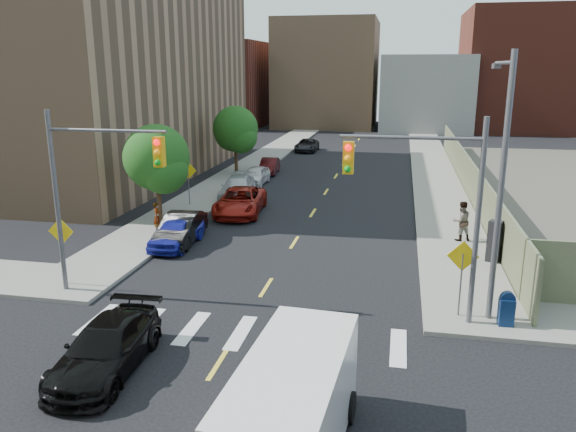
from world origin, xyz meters
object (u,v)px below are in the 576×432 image
at_px(parked_car_blue, 177,232).
at_px(black_sedan, 106,348).
at_px(payphone, 494,241).
at_px(pedestrian_east, 461,221).
at_px(parked_car_red, 240,201).
at_px(parked_car_silver, 238,188).
at_px(cargo_van, 294,404).
at_px(parked_car_grey, 307,145).
at_px(mailbox, 507,309).
at_px(pedestrian_west, 157,217).
at_px(parked_car_white, 256,175).
at_px(parked_car_black, 181,229).
at_px(parked_car_maroon, 269,166).

xyz_separation_m(parked_car_blue, black_sedan, (2.49, -11.33, -0.01)).
xyz_separation_m(payphone, pedestrian_east, (-1.12, 2.97, 0.06)).
height_order(parked_car_red, parked_car_silver, parked_car_red).
bearing_deg(cargo_van, parked_car_grey, 102.70).
xyz_separation_m(parked_car_red, payphone, (13.40, -6.33, 0.31)).
bearing_deg(parked_car_grey, cargo_van, -81.38).
distance_m(parked_car_blue, payphone, 14.70).
distance_m(parked_car_blue, pedestrian_east, 13.96).
bearing_deg(mailbox, parked_car_silver, 126.81).
bearing_deg(pedestrian_west, cargo_van, -157.31).
distance_m(parked_car_blue, parked_car_white, 15.23).
xyz_separation_m(cargo_van, payphone, (6.27, 14.13, -0.22)).
distance_m(parked_car_white, pedestrian_west, 13.62).
height_order(parked_car_red, pedestrian_west, pedestrian_west).
bearing_deg(parked_car_red, parked_car_grey, 85.69).
height_order(parked_car_white, pedestrian_west, pedestrian_west).
bearing_deg(mailbox, pedestrian_east, 90.27).
xyz_separation_m(parked_car_black, mailbox, (14.16, -6.86, -0.01)).
bearing_deg(parked_car_red, black_sedan, -91.27).
distance_m(parked_car_red, parked_car_maroon, 13.19).
distance_m(cargo_van, payphone, 15.46).
distance_m(parked_car_white, pedestrian_east, 18.13).
bearing_deg(pedestrian_east, mailbox, 69.10).
height_order(parked_car_black, mailbox, parked_car_black).
bearing_deg(black_sedan, pedestrian_west, 104.91).
distance_m(parked_car_red, payphone, 14.82).
relative_size(parked_car_red, pedestrian_west, 3.59).
relative_size(parked_car_blue, mailbox, 3.52).
relative_size(parked_car_black, pedestrian_west, 2.90).
bearing_deg(parked_car_maroon, pedestrian_west, -99.96).
xyz_separation_m(parked_car_blue, parked_car_maroon, (-0.00, 19.71, -0.09)).
xyz_separation_m(parked_car_silver, parked_car_maroon, (0.00, 9.18, -0.10)).
bearing_deg(payphone, pedestrian_east, 135.13).
distance_m(parked_car_blue, cargo_van, 16.24).
bearing_deg(parked_car_grey, payphone, -67.55).
xyz_separation_m(parked_car_red, parked_car_silver, (-1.30, 3.94, -0.05)).
xyz_separation_m(parked_car_maroon, mailbox, (14.16, -26.04, 0.10)).
bearing_deg(pedestrian_east, cargo_van, 48.85).
relative_size(parked_car_black, cargo_van, 0.81).
bearing_deg(parked_car_black, payphone, -4.99).
bearing_deg(parked_car_black, parked_car_maroon, 86.10).
relative_size(parked_car_grey, mailbox, 3.85).
relative_size(parked_car_black, payphone, 2.40).
xyz_separation_m(black_sedan, pedestrian_east, (11.09, 14.55, 0.44)).
xyz_separation_m(parked_car_blue, mailbox, (14.16, -6.32, 0.01)).
bearing_deg(parked_car_blue, cargo_van, -58.59).
bearing_deg(parked_car_maroon, mailbox, -65.78).
distance_m(parked_car_silver, payphone, 17.94).
bearing_deg(parked_car_black, black_sedan, -82.04).
bearing_deg(parked_car_white, pedestrian_east, -40.77).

